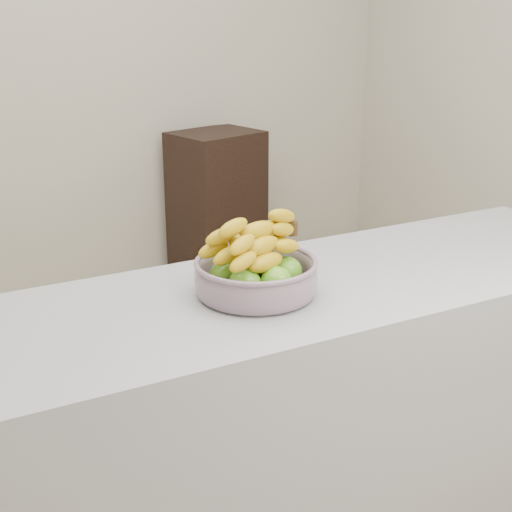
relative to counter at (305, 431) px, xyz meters
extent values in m
plane|color=#97865D|center=(0.00, 0.53, -0.45)|extent=(4.00, 4.00, 0.00)
cube|color=beige|center=(0.00, 2.53, 0.90)|extent=(4.00, 0.05, 2.70)
cube|color=#A4A5AC|center=(0.00, 0.00, 0.00)|extent=(2.00, 0.60, 0.90)
cube|color=black|center=(0.80, 2.31, -0.01)|extent=(0.57, 0.50, 0.87)
cylinder|color=#94A4B2|center=(-0.16, 0.00, 0.46)|extent=(0.26, 0.26, 0.01)
torus|color=#94A4B2|center=(-0.16, 0.00, 0.53)|extent=(0.31, 0.31, 0.01)
sphere|color=#5C9D1B|center=(-0.14, -0.07, 0.50)|extent=(0.08, 0.08, 0.08)
sphere|color=#5C9D1B|center=(-0.08, -0.02, 0.50)|extent=(0.08, 0.08, 0.08)
sphere|color=#5C9D1B|center=(-0.10, 0.05, 0.50)|extent=(0.08, 0.08, 0.08)
sphere|color=#5C9D1B|center=(-0.17, 0.07, 0.50)|extent=(0.08, 0.08, 0.08)
sphere|color=#5C9D1B|center=(-0.23, 0.02, 0.50)|extent=(0.08, 0.08, 0.08)
sphere|color=#5C9D1B|center=(-0.21, -0.05, 0.50)|extent=(0.08, 0.08, 0.08)
ellipsoid|color=yellow|center=(-0.16, -0.05, 0.55)|extent=(0.20, 0.10, 0.04)
ellipsoid|color=yellow|center=(-0.17, 0.00, 0.55)|extent=(0.20, 0.08, 0.04)
ellipsoid|color=yellow|center=(-0.18, 0.05, 0.55)|extent=(0.20, 0.06, 0.04)
ellipsoid|color=yellow|center=(-0.15, -0.03, 0.58)|extent=(0.20, 0.11, 0.04)
ellipsoid|color=yellow|center=(-0.16, 0.03, 0.58)|extent=(0.19, 0.05, 0.04)
ellipsoid|color=yellow|center=(-0.15, 0.00, 0.61)|extent=(0.20, 0.08, 0.04)
cylinder|color=#3B2812|center=(-0.04, 0.02, 0.60)|extent=(0.03, 0.03, 0.03)
camera|label=1|loc=(-0.92, -1.45, 1.14)|focal=50.00mm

